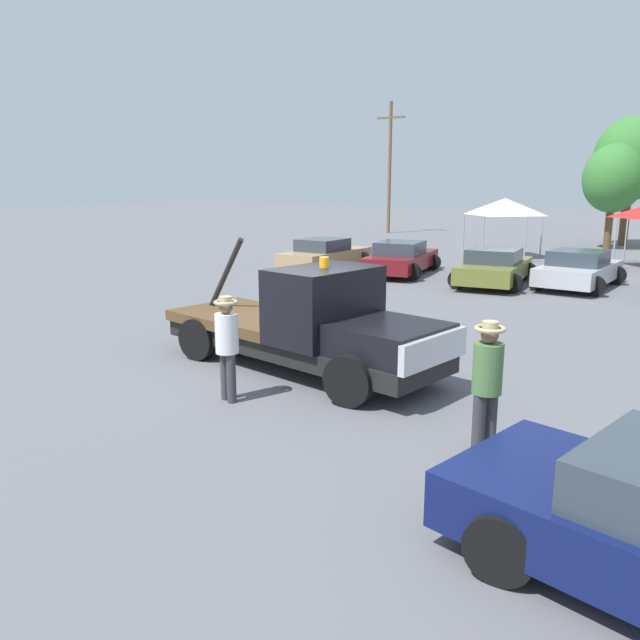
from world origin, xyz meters
TOP-DOWN VIEW (x-y plane):
  - ground_plane at (0.00, 0.00)m, footprint 160.00×160.00m
  - tow_truck at (0.37, -0.06)m, footprint 6.50×3.01m
  - person_near_truck at (4.42, -1.93)m, footprint 0.41×0.41m
  - person_at_hood at (0.08, -2.22)m, footprint 0.40×0.40m
  - parked_car_tan at (-7.24, 12.37)m, footprint 2.49×4.71m
  - parked_car_maroon at (-3.99, 12.98)m, footprint 2.97×5.02m
  - parked_car_olive at (0.01, 12.38)m, footprint 2.85×4.89m
  - parked_car_silver at (2.70, 13.34)m, footprint 2.75×4.59m
  - canopy_tent_white at (-2.29, 20.92)m, footprint 3.04×3.04m
  - tree_left at (1.41, 28.08)m, footprint 3.20×3.20m
  - tree_right at (1.85, 30.86)m, footprint 4.11×4.11m
  - utility_pole at (-14.01, 31.72)m, footprint 2.20×0.24m

SIDE VIEW (x-z plane):
  - ground_plane at x=0.00m, z-range 0.00..0.00m
  - parked_car_tan at x=-7.24m, z-range -0.02..1.32m
  - parked_car_silver at x=2.70m, z-range -0.02..1.32m
  - parked_car_maroon at x=-3.99m, z-range -0.02..1.32m
  - parked_car_olive at x=0.01m, z-range -0.02..1.32m
  - tow_truck at x=0.37m, z-range -0.35..2.17m
  - person_at_hood at x=0.08m, z-range 0.16..1.97m
  - person_near_truck at x=4.42m, z-range 0.17..2.03m
  - canopy_tent_white at x=-2.29m, z-range 1.03..3.93m
  - tree_left at x=1.41m, z-range 0.98..6.69m
  - utility_pole at x=-14.01m, z-range 0.26..9.51m
  - tree_right at x=1.85m, z-range 1.25..8.59m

